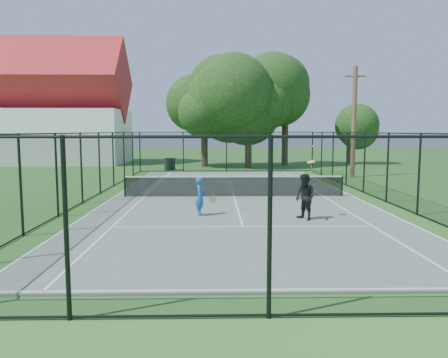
{
  "coord_description": "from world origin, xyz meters",
  "views": [
    {
      "loc": [
        -0.88,
        -19.86,
        3.06
      ],
      "look_at": [
        -0.52,
        -3.0,
        1.2
      ],
      "focal_mm": 35.0,
      "sensor_mm": 36.0,
      "label": 1
    }
  ],
  "objects_px": {
    "player_blue": "(200,196)",
    "trash_bin_left": "(168,164)",
    "utility_pole": "(354,121)",
    "trash_bin_right": "(172,164)",
    "player_black": "(305,197)",
    "tennis_net": "(234,185)"
  },
  "relations": [
    {
      "from": "player_blue",
      "to": "trash_bin_left",
      "type": "bearing_deg",
      "value": 99.6
    },
    {
      "from": "utility_pole",
      "to": "player_blue",
      "type": "bearing_deg",
      "value": -125.78
    },
    {
      "from": "trash_bin_right",
      "to": "player_blue",
      "type": "height_order",
      "value": "player_blue"
    },
    {
      "from": "utility_pole",
      "to": "player_black",
      "type": "distance_m",
      "value": 15.87
    },
    {
      "from": "player_blue",
      "to": "player_black",
      "type": "distance_m",
      "value": 3.67
    },
    {
      "from": "player_blue",
      "to": "player_black",
      "type": "bearing_deg",
      "value": -13.86
    },
    {
      "from": "tennis_net",
      "to": "utility_pole",
      "type": "height_order",
      "value": "utility_pole"
    },
    {
      "from": "tennis_net",
      "to": "trash_bin_left",
      "type": "distance_m",
      "value": 14.92
    },
    {
      "from": "player_blue",
      "to": "utility_pole",
      "type": "bearing_deg",
      "value": 54.22
    },
    {
      "from": "tennis_net",
      "to": "player_black",
      "type": "relative_size",
      "value": 4.01
    },
    {
      "from": "utility_pole",
      "to": "player_blue",
      "type": "distance_m",
      "value": 16.87
    },
    {
      "from": "trash_bin_left",
      "to": "player_black",
      "type": "height_order",
      "value": "player_black"
    },
    {
      "from": "tennis_net",
      "to": "player_black",
      "type": "bearing_deg",
      "value": -67.97
    },
    {
      "from": "trash_bin_right",
      "to": "player_black",
      "type": "bearing_deg",
      "value": -72.08
    },
    {
      "from": "trash_bin_left",
      "to": "player_blue",
      "type": "bearing_deg",
      "value": -80.4
    },
    {
      "from": "utility_pole",
      "to": "player_blue",
      "type": "relative_size",
      "value": 5.31
    },
    {
      "from": "trash_bin_left",
      "to": "utility_pole",
      "type": "relative_size",
      "value": 0.13
    },
    {
      "from": "trash_bin_left",
      "to": "utility_pole",
      "type": "distance_m",
      "value": 14.25
    },
    {
      "from": "utility_pole",
      "to": "trash_bin_right",
      "type": "bearing_deg",
      "value": 156.15
    },
    {
      "from": "player_black",
      "to": "trash_bin_right",
      "type": "bearing_deg",
      "value": 107.92
    },
    {
      "from": "utility_pole",
      "to": "player_black",
      "type": "xyz_separation_m",
      "value": [
        -6.15,
        -14.36,
        -2.85
      ]
    },
    {
      "from": "player_blue",
      "to": "player_black",
      "type": "xyz_separation_m",
      "value": [
        3.56,
        -0.88,
        0.11
      ]
    }
  ]
}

